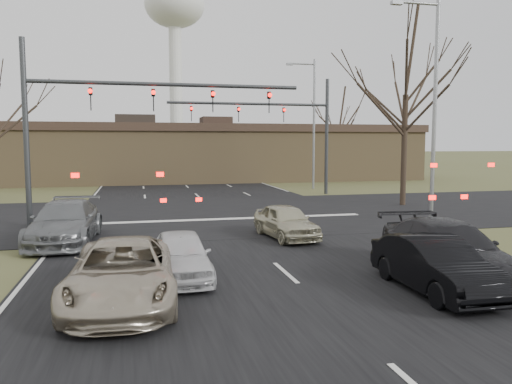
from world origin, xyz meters
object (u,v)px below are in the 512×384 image
(car_grey_ahead, at_px, (65,222))
(building, at_px, (201,153))
(water_tower, at_px, (175,15))
(car_silver_ahead, at_px, (286,221))
(car_black_hatch, at_px, (435,265))
(streetlight_right_near, at_px, (431,98))
(car_silver_suv, at_px, (123,273))
(mast_arm_far, at_px, (288,122))
(car_white_sedan, at_px, (181,255))
(car_charcoal_sedan, at_px, (448,251))
(mast_arm_near, at_px, (105,109))
(streetlight_right_far, at_px, (312,117))

(car_grey_ahead, bearing_deg, building, 77.38)
(water_tower, xyz_separation_m, car_silver_ahead, (-4.50, -112.08, -34.83))
(building, relative_size, car_black_hatch, 10.40)
(streetlight_right_near, bearing_deg, car_silver_suv, -146.68)
(car_black_hatch, bearing_deg, mast_arm_far, 82.64)
(streetlight_right_near, bearing_deg, car_white_sedan, -149.57)
(car_charcoal_sedan, bearing_deg, car_grey_ahead, 149.55)
(car_black_hatch, bearing_deg, building, 92.22)
(building, height_order, water_tower, water_tower)
(water_tower, xyz_separation_m, car_grey_ahead, (-12.50, -111.12, -34.71))
(mast_arm_near, distance_m, streetlight_right_far, 20.20)
(mast_arm_near, xyz_separation_m, mast_arm_far, (11.41, 10.00, -0.06))
(mast_arm_far, distance_m, car_grey_ahead, 19.46)
(mast_arm_near, height_order, car_silver_suv, mast_arm_near)
(streetlight_right_near, relative_size, car_black_hatch, 2.45)
(streetlight_right_far, relative_size, car_silver_ahead, 2.65)
(streetlight_right_far, xyz_separation_m, car_charcoal_sedan, (-5.32, -25.55, -4.82))
(water_tower, height_order, mast_arm_far, water_tower)
(mast_arm_near, height_order, car_silver_ahead, mast_arm_near)
(car_silver_ahead, bearing_deg, car_black_hatch, -85.17)
(streetlight_right_far, bearing_deg, mast_arm_near, -136.11)
(streetlight_right_far, bearing_deg, car_silver_ahead, -112.30)
(mast_arm_far, relative_size, streetlight_right_far, 1.11)
(streetlight_right_far, bearing_deg, water_tower, 92.05)
(mast_arm_far, height_order, car_black_hatch, mast_arm_far)
(streetlight_right_near, bearing_deg, car_grey_ahead, -175.81)
(car_grey_ahead, bearing_deg, car_black_hatch, -37.75)
(streetlight_right_near, bearing_deg, mast_arm_far, 101.47)
(water_tower, height_order, car_silver_ahead, water_tower)
(streetlight_right_far, distance_m, car_silver_suv, 29.43)
(car_silver_ahead, bearing_deg, streetlight_right_near, 9.21)
(car_grey_ahead, height_order, car_silver_ahead, car_grey_ahead)
(mast_arm_far, bearing_deg, streetlight_right_near, -78.53)
(building, height_order, streetlight_right_near, streetlight_right_near)
(car_charcoal_sedan, bearing_deg, car_silver_suv, -174.68)
(mast_arm_far, bearing_deg, building, 105.58)
(streetlight_right_far, distance_m, car_silver_ahead, 21.21)
(streetlight_right_near, height_order, car_white_sedan, streetlight_right_near)
(car_grey_ahead, bearing_deg, streetlight_right_far, 52.53)
(streetlight_right_near, distance_m, car_silver_ahead, 9.08)
(water_tower, distance_m, car_grey_ahead, 117.09)
(building, bearing_deg, water_tower, 87.21)
(building, relative_size, car_silver_ahead, 11.24)
(mast_arm_far, height_order, car_silver_ahead, mast_arm_far)
(mast_arm_far, xyz_separation_m, car_charcoal_sedan, (-2.18, -21.55, -4.25))
(building, height_order, car_silver_suv, building)
(car_charcoal_sedan, distance_m, car_grey_ahead, 12.86)
(car_charcoal_sedan, bearing_deg, building, 97.97)
(mast_arm_near, distance_m, car_white_sedan, 11.07)
(streetlight_right_near, relative_size, streetlight_right_far, 1.00)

